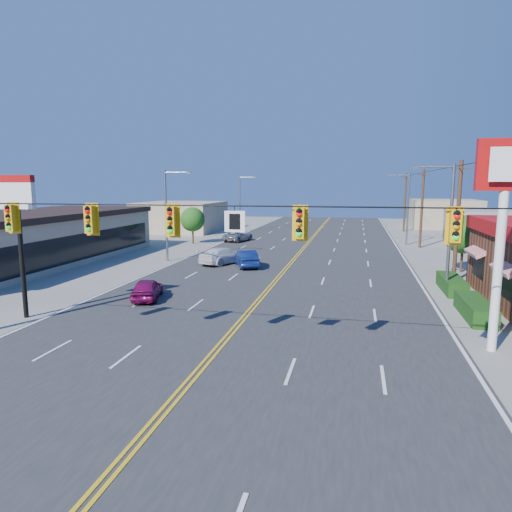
% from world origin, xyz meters
% --- Properties ---
extents(ground, '(160.00, 160.00, 0.00)m').
position_xyz_m(ground, '(0.00, 0.00, 0.00)').
color(ground, gray).
rests_on(ground, ground).
extents(road, '(20.00, 120.00, 0.06)m').
position_xyz_m(road, '(0.00, 20.00, 0.03)').
color(road, '#2D2D30').
rests_on(road, ground).
extents(signal_span, '(24.32, 0.34, 9.00)m').
position_xyz_m(signal_span, '(-0.12, 0.00, 4.89)').
color(signal_span, '#47301E').
rests_on(signal_span, ground).
extents(kfc_pylon, '(2.20, 0.36, 8.50)m').
position_xyz_m(kfc_pylon, '(11.00, 4.00, 6.04)').
color(kfc_pylon, white).
rests_on(kfc_pylon, ground).
extents(strip_mall, '(10.40, 26.40, 4.40)m').
position_xyz_m(strip_mall, '(-22.00, 18.00, 2.25)').
color(strip_mall, tan).
rests_on(strip_mall, ground).
extents(pizza_hut_sign, '(1.90, 0.30, 6.85)m').
position_xyz_m(pizza_hut_sign, '(-11.00, 4.00, 5.18)').
color(pizza_hut_sign, black).
rests_on(pizza_hut_sign, ground).
extents(streetlight_se, '(2.55, 0.25, 8.00)m').
position_xyz_m(streetlight_se, '(10.79, 14.00, 4.51)').
color(streetlight_se, gray).
rests_on(streetlight_se, ground).
extents(streetlight_ne, '(2.55, 0.25, 8.00)m').
position_xyz_m(streetlight_ne, '(10.79, 38.00, 4.51)').
color(streetlight_ne, gray).
rests_on(streetlight_ne, ground).
extents(streetlight_sw, '(2.55, 0.25, 8.00)m').
position_xyz_m(streetlight_sw, '(-10.79, 22.00, 4.51)').
color(streetlight_sw, gray).
rests_on(streetlight_sw, ground).
extents(streetlight_nw, '(2.55, 0.25, 8.00)m').
position_xyz_m(streetlight_nw, '(-10.79, 48.00, 4.51)').
color(streetlight_nw, gray).
rests_on(streetlight_nw, ground).
extents(utility_pole_near, '(0.28, 0.28, 8.40)m').
position_xyz_m(utility_pole_near, '(12.20, 18.00, 4.20)').
color(utility_pole_near, '#47301E').
rests_on(utility_pole_near, ground).
extents(utility_pole_mid, '(0.28, 0.28, 8.40)m').
position_xyz_m(utility_pole_mid, '(12.20, 36.00, 4.20)').
color(utility_pole_mid, '#47301E').
rests_on(utility_pole_mid, ground).
extents(utility_pole_far, '(0.28, 0.28, 8.40)m').
position_xyz_m(utility_pole_far, '(12.20, 54.00, 4.20)').
color(utility_pole_far, '#47301E').
rests_on(utility_pole_far, ground).
extents(tree_kfc_rear, '(2.94, 2.94, 4.41)m').
position_xyz_m(tree_kfc_rear, '(13.50, 22.00, 2.93)').
color(tree_kfc_rear, '#47301E').
rests_on(tree_kfc_rear, ground).
extents(tree_west, '(2.80, 2.80, 4.20)m').
position_xyz_m(tree_west, '(-13.00, 34.00, 2.79)').
color(tree_west, '#47301E').
rests_on(tree_west, ground).
extents(bld_east_mid, '(12.00, 10.00, 4.00)m').
position_xyz_m(bld_east_mid, '(22.00, 40.00, 2.00)').
color(bld_east_mid, gray).
rests_on(bld_east_mid, ground).
extents(bld_west_far, '(11.00, 12.00, 4.20)m').
position_xyz_m(bld_west_far, '(-20.00, 48.00, 2.10)').
color(bld_west_far, tan).
rests_on(bld_west_far, ground).
extents(bld_east_far, '(10.00, 10.00, 4.40)m').
position_xyz_m(bld_east_far, '(19.00, 62.00, 2.20)').
color(bld_east_far, tan).
rests_on(bld_east_far, ground).
extents(car_magenta, '(2.35, 3.87, 1.23)m').
position_xyz_m(car_magenta, '(-6.52, 8.66, 0.62)').
color(car_magenta, '#770D48').
rests_on(car_magenta, ground).
extents(car_blue, '(3.02, 4.45, 1.39)m').
position_xyz_m(car_blue, '(-3.35, 20.35, 0.69)').
color(car_blue, navy).
rests_on(car_blue, ground).
extents(car_white, '(3.80, 5.18, 1.39)m').
position_xyz_m(car_white, '(-5.63, 21.36, 0.70)').
color(car_white, silver).
rests_on(car_white, ground).
extents(car_silver, '(3.20, 4.88, 1.25)m').
position_xyz_m(car_silver, '(-8.33, 36.88, 0.62)').
color(car_silver, '#9D9DA1').
rests_on(car_silver, ground).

